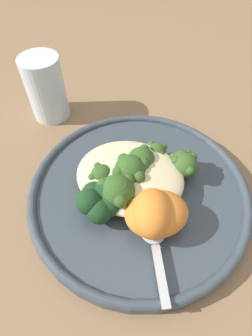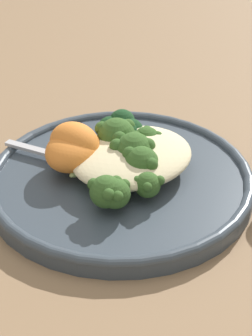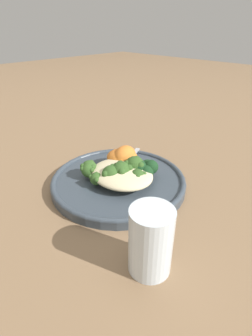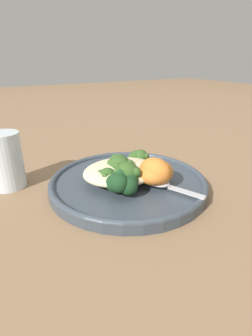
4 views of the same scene
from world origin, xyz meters
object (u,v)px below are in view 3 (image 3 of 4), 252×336
at_px(broccoli_stalk_4, 120,170).
at_px(broccoli_stalk_0, 92,168).
at_px(sweet_potato_chunk_0, 125,156).
at_px(sweet_potato_chunk_1, 122,158).
at_px(water_glass, 151,241).
at_px(broccoli_stalk_2, 103,174).
at_px(plate, 120,181).
at_px(broccoli_stalk_3, 111,173).
at_px(spoon, 127,161).
at_px(broccoli_stalk_6, 133,166).
at_px(kale_tuft, 145,168).
at_px(broccoli_stalk_1, 96,169).
at_px(broccoli_stalk_5, 131,173).
at_px(quinoa_mound, 122,174).

bearing_deg(broccoli_stalk_4, broccoli_stalk_0, -123.31).
height_order(sweet_potato_chunk_0, sweet_potato_chunk_1, sweet_potato_chunk_0).
height_order(sweet_potato_chunk_0, water_glass, water_glass).
distance_m(broccoli_stalk_2, sweet_potato_chunk_0, 0.07).
relative_size(broccoli_stalk_4, sweet_potato_chunk_0, 1.52).
height_order(plate, broccoli_stalk_2, broccoli_stalk_2).
distance_m(broccoli_stalk_3, spoon, 0.08).
bearing_deg(spoon, broccoli_stalk_6, -144.44).
distance_m(broccoli_stalk_6, sweet_potato_chunk_0, 0.04).
distance_m(broccoli_stalk_2, kale_tuft, 0.09).
height_order(plate, sweet_potato_chunk_1, sweet_potato_chunk_1).
bearing_deg(spoon, broccoli_stalk_2, 166.51).
bearing_deg(broccoli_stalk_2, plate, 125.51).
distance_m(broccoli_stalk_4, sweet_potato_chunk_1, 0.06).
bearing_deg(broccoli_stalk_4, broccoli_stalk_2, -105.01).
xyz_separation_m(plate, broccoli_stalk_1, (0.04, 0.03, 0.02)).
xyz_separation_m(broccoli_stalk_6, sweet_potato_chunk_1, (0.05, -0.01, -0.00)).
bearing_deg(broccoli_stalk_1, broccoli_stalk_4, 125.99).
relative_size(broccoli_stalk_1, broccoli_stalk_2, 1.02).
relative_size(broccoli_stalk_5, sweet_potato_chunk_1, 1.43).
height_order(broccoli_stalk_0, broccoli_stalk_2, broccoli_stalk_0).
distance_m(broccoli_stalk_1, sweet_potato_chunk_0, 0.07).
relative_size(plate, sweet_potato_chunk_0, 4.90).
relative_size(broccoli_stalk_5, sweet_potato_chunk_0, 1.76).
bearing_deg(broccoli_stalk_2, sweet_potato_chunk_1, 172.69).
relative_size(broccoli_stalk_2, broccoli_stalk_6, 1.05).
bearing_deg(broccoli_stalk_4, broccoli_stalk_3, -82.25).
distance_m(kale_tuft, water_glass, 0.22).
bearing_deg(broccoli_stalk_2, broccoli_stalk_4, 117.45).
xyz_separation_m(broccoli_stalk_6, kale_tuft, (-0.02, -0.02, -0.00)).
distance_m(broccoli_stalk_4, kale_tuft, 0.05).
bearing_deg(plate, broccoli_stalk_3, 82.81).
bearing_deg(quinoa_mound, sweet_potato_chunk_0, -50.87).
bearing_deg(quinoa_mound, broccoli_stalk_1, 22.59).
distance_m(broccoli_stalk_2, broccoli_stalk_3, 0.02).
xyz_separation_m(quinoa_mound, spoon, (0.04, -0.06, -0.01)).
relative_size(plate, broccoli_stalk_0, 3.49).
relative_size(kale_tuft, water_glass, 0.53).
bearing_deg(broccoli_stalk_6, broccoli_stalk_5, -63.54).
height_order(sweet_potato_chunk_1, water_glass, water_glass).
height_order(broccoli_stalk_1, broccoli_stalk_6, broccoli_stalk_6).
xyz_separation_m(quinoa_mound, water_glass, (-0.17, 0.12, 0.02)).
distance_m(plate, broccoli_stalk_4, 0.03).
xyz_separation_m(broccoli_stalk_3, kale_tuft, (-0.04, -0.06, 0.00)).
distance_m(broccoli_stalk_3, broccoli_stalk_4, 0.02).
xyz_separation_m(broccoli_stalk_0, broccoli_stalk_4, (-0.06, -0.03, 0.00)).
relative_size(broccoli_stalk_3, spoon, 0.73).
bearing_deg(broccoli_stalk_2, water_glass, 48.25).
bearing_deg(broccoli_stalk_1, spoon, -177.07).
xyz_separation_m(plate, sweet_potato_chunk_0, (0.03, -0.05, 0.03)).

